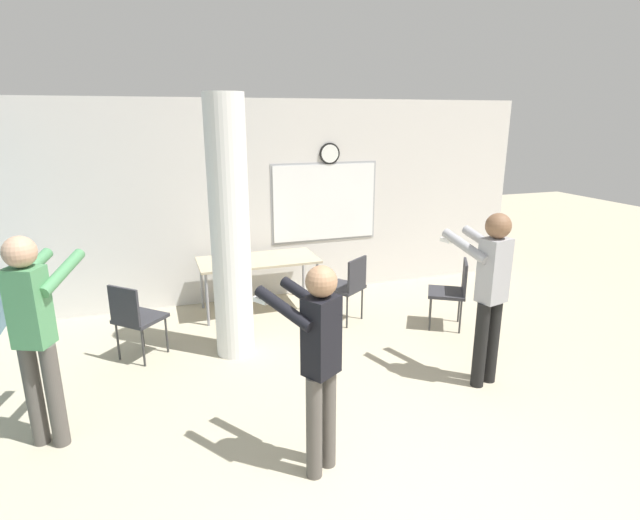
{
  "coord_description": "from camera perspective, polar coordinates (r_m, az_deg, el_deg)",
  "views": [
    {
      "loc": [
        -1.56,
        -1.84,
        2.58
      ],
      "look_at": [
        0.09,
        2.96,
        1.1
      ],
      "focal_mm": 28.0,
      "sensor_mm": 36.0,
      "label": 1
    }
  ],
  "objects": [
    {
      "name": "bottle_on_table",
      "position": [
        6.68,
        -9.18,
        0.82
      ],
      "size": [
        0.06,
        0.06,
        0.26
      ],
      "color": "black",
      "rests_on": "folding_table"
    },
    {
      "name": "chair_mid_room",
      "position": [
        6.41,
        14.91,
        -3.18
      ],
      "size": [
        0.6,
        0.6,
        0.87
      ],
      "color": "#2D2D33",
      "rests_on": "ground_plane"
    },
    {
      "name": "person_playing_front",
      "position": [
        3.59,
        -0.19,
        -10.78
      ],
      "size": [
        0.56,
        0.65,
        1.61
      ],
      "color": "#514C47",
      "rests_on": "ground_plane"
    },
    {
      "name": "wall_back",
      "position": [
        7.18,
        -6.02,
        6.69
      ],
      "size": [
        8.0,
        0.15,
        2.8
      ],
      "color": "silver",
      "rests_on": "ground_plane"
    },
    {
      "name": "chair_table_right",
      "position": [
        6.36,
        3.21,
        -2.77
      ],
      "size": [
        0.61,
        0.61,
        0.87
      ],
      "color": "#2D2D33",
      "rests_on": "ground_plane"
    },
    {
      "name": "person_playing_side",
      "position": [
        5.01,
        18.82,
        -2.86
      ],
      "size": [
        0.48,
        0.67,
        1.72
      ],
      "color": "black",
      "rests_on": "ground_plane"
    },
    {
      "name": "person_watching_back",
      "position": [
        4.43,
        -29.79,
        -6.58
      ],
      "size": [
        0.57,
        0.7,
        1.74
      ],
      "color": "#514C47",
      "rests_on": "ground_plane"
    },
    {
      "name": "support_pillar",
      "position": [
        5.36,
        -10.25,
        3.26
      ],
      "size": [
        0.42,
        0.42,
        2.8
      ],
      "color": "white",
      "rests_on": "ground_plane"
    },
    {
      "name": "folding_table",
      "position": [
        6.74,
        -7.09,
        -0.28
      ],
      "size": [
        1.58,
        0.76,
        0.73
      ],
      "color": "tan",
      "rests_on": "ground_plane"
    },
    {
      "name": "chair_near_pillar",
      "position": [
        5.74,
        -20.39,
        -5.96
      ],
      "size": [
        0.62,
        0.62,
        0.87
      ],
      "color": "#2D2D33",
      "rests_on": "ground_plane"
    }
  ]
}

